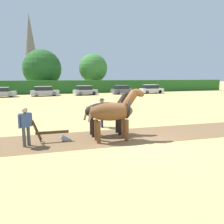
{
  "coord_description": "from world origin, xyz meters",
  "views": [
    {
      "loc": [
        -4.14,
        -8.67,
        2.94
      ],
      "look_at": [
        -0.65,
        2.33,
        1.1
      ],
      "focal_mm": 35.0,
      "sensor_mm": 36.0,
      "label": 1
    }
  ],
  "objects_px": {
    "parked_car_center_right": "(85,90)",
    "tree_center_left": "(42,69)",
    "farmer_beside_team": "(102,110)",
    "church_spire": "(30,49)",
    "draft_horse_lead_right": "(108,111)",
    "parked_car_right": "(122,90)",
    "draft_horse_lead_left": "(114,111)",
    "parked_car_center_left": "(1,92)",
    "parked_car_far_right": "(151,89)",
    "tree_center": "(93,68)",
    "farmer_at_plow": "(26,124)",
    "parked_car_center": "(44,91)",
    "plow": "(55,135)"
  },
  "relations": [
    {
      "from": "tree_center",
      "to": "church_spire",
      "type": "xyz_separation_m",
      "value": [
        -13.31,
        28.2,
        6.7
      ]
    },
    {
      "from": "farmer_beside_team",
      "to": "parked_car_center_right",
      "type": "bearing_deg",
      "value": 91.09
    },
    {
      "from": "tree_center",
      "to": "draft_horse_lead_left",
      "type": "relative_size",
      "value": 2.79
    },
    {
      "from": "farmer_beside_team",
      "to": "parked_car_right",
      "type": "relative_size",
      "value": 0.43
    },
    {
      "from": "tree_center_left",
      "to": "parked_car_center",
      "type": "distance_m",
      "value": 11.11
    },
    {
      "from": "draft_horse_lead_left",
      "to": "farmer_beside_team",
      "type": "distance_m",
      "value": 2.89
    },
    {
      "from": "farmer_beside_team",
      "to": "parked_car_right",
      "type": "height_order",
      "value": "farmer_beside_team"
    },
    {
      "from": "tree_center_left",
      "to": "parked_car_right",
      "type": "distance_m",
      "value": 17.23
    },
    {
      "from": "farmer_beside_team",
      "to": "tree_center_left",
      "type": "bearing_deg",
      "value": 104.62
    },
    {
      "from": "tree_center_left",
      "to": "parked_car_far_right",
      "type": "bearing_deg",
      "value": -28.81
    },
    {
      "from": "parked_car_center",
      "to": "parked_car_center_right",
      "type": "distance_m",
      "value": 6.51
    },
    {
      "from": "tree_center",
      "to": "parked_car_center_right",
      "type": "xyz_separation_m",
      "value": [
        -3.57,
        -9.4,
        -4.06
      ]
    },
    {
      "from": "parked_car_center_right",
      "to": "parked_car_center_left",
      "type": "bearing_deg",
      "value": 170.96
    },
    {
      "from": "draft_horse_lead_left",
      "to": "parked_car_center",
      "type": "xyz_separation_m",
      "value": [
        -2.85,
        26.79,
        -0.65
      ]
    },
    {
      "from": "draft_horse_lead_right",
      "to": "parked_car_center_left",
      "type": "xyz_separation_m",
      "value": [
        -9.05,
        25.47,
        -0.55
      ]
    },
    {
      "from": "draft_horse_lead_right",
      "to": "parked_car_center_right",
      "type": "xyz_separation_m",
      "value": [
        3.64,
        25.68,
        -0.51
      ]
    },
    {
      "from": "parked_car_center_right",
      "to": "draft_horse_lead_left",
      "type": "bearing_deg",
      "value": -107.75
    },
    {
      "from": "parked_car_right",
      "to": "parked_car_center_right",
      "type": "bearing_deg",
      "value": 176.51
    },
    {
      "from": "draft_horse_lead_left",
      "to": "parked_car_right",
      "type": "bearing_deg",
      "value": 70.84
    },
    {
      "from": "church_spire",
      "to": "parked_car_center_left",
      "type": "xyz_separation_m",
      "value": [
        -2.95,
        -37.8,
        -10.8
      ]
    },
    {
      "from": "farmer_at_plow",
      "to": "parked_car_center_right",
      "type": "relative_size",
      "value": 0.41
    },
    {
      "from": "parked_car_center_left",
      "to": "parked_car_center_right",
      "type": "height_order",
      "value": "parked_car_center_right"
    },
    {
      "from": "tree_center_left",
      "to": "plow",
      "type": "relative_size",
      "value": 4.96
    },
    {
      "from": "parked_car_center_right",
      "to": "tree_center_left",
      "type": "bearing_deg",
      "value": 112.54
    },
    {
      "from": "tree_center_left",
      "to": "parked_car_far_right",
      "type": "xyz_separation_m",
      "value": [
        18.96,
        -10.43,
        -3.88
      ]
    },
    {
      "from": "farmer_beside_team",
      "to": "farmer_at_plow",
      "type": "bearing_deg",
      "value": -138.41
    },
    {
      "from": "parked_car_center_left",
      "to": "plow",
      "type": "bearing_deg",
      "value": -77.31
    },
    {
      "from": "parked_car_right",
      "to": "parked_car_far_right",
      "type": "height_order",
      "value": "parked_car_far_right"
    },
    {
      "from": "tree_center",
      "to": "draft_horse_lead_right",
      "type": "distance_m",
      "value": 35.99
    },
    {
      "from": "farmer_at_plow",
      "to": "farmer_beside_team",
      "type": "height_order",
      "value": "farmer_beside_team"
    },
    {
      "from": "farmer_beside_team",
      "to": "parked_car_right",
      "type": "bearing_deg",
      "value": 76.5
    },
    {
      "from": "farmer_beside_team",
      "to": "parked_car_right",
      "type": "xyz_separation_m",
      "value": [
        10.18,
        24.13,
        -0.27
      ]
    },
    {
      "from": "parked_car_center_right",
      "to": "parked_car_far_right",
      "type": "relative_size",
      "value": 0.95
    },
    {
      "from": "draft_horse_lead_left",
      "to": "tree_center_left",
      "type": "bearing_deg",
      "value": 96.4
    },
    {
      "from": "tree_center_left",
      "to": "farmer_beside_team",
      "type": "height_order",
      "value": "tree_center_left"
    },
    {
      "from": "farmer_at_plow",
      "to": "parked_car_center",
      "type": "xyz_separation_m",
      "value": [
        1.01,
        26.47,
        -0.25
      ]
    },
    {
      "from": "parked_car_right",
      "to": "parked_car_far_right",
      "type": "distance_m",
      "value": 5.63
    },
    {
      "from": "draft_horse_lead_left",
      "to": "parked_car_center_left",
      "type": "xyz_separation_m",
      "value": [
        -9.02,
        26.58,
        -0.67
      ]
    },
    {
      "from": "church_spire",
      "to": "draft_horse_lead_left",
      "type": "distance_m",
      "value": 65.45
    },
    {
      "from": "plow",
      "to": "farmer_beside_team",
      "type": "xyz_separation_m",
      "value": [
        2.81,
        2.22,
        0.69
      ]
    },
    {
      "from": "tree_center_left",
      "to": "parked_car_far_right",
      "type": "relative_size",
      "value": 1.97
    },
    {
      "from": "farmer_beside_team",
      "to": "parked_car_center_right",
      "type": "xyz_separation_m",
      "value": [
        3.49,
        23.92,
        -0.26
      ]
    },
    {
      "from": "church_spire",
      "to": "parked_car_far_right",
      "type": "bearing_deg",
      "value": -59.6
    },
    {
      "from": "tree_center",
      "to": "farmer_at_plow",
      "type": "relative_size",
      "value": 4.62
    },
    {
      "from": "farmer_beside_team",
      "to": "draft_horse_lead_left",
      "type": "bearing_deg",
      "value": -84.17
    },
    {
      "from": "draft_horse_lead_right",
      "to": "parked_car_right",
      "type": "xyz_separation_m",
      "value": [
        10.34,
        25.88,
        -0.52
      ]
    },
    {
      "from": "tree_center_left",
      "to": "parked_car_right",
      "type": "xyz_separation_m",
      "value": [
        13.33,
        -10.2,
        -3.9
      ]
    },
    {
      "from": "tree_center_left",
      "to": "farmer_at_plow",
      "type": "relative_size",
      "value": 5.0
    },
    {
      "from": "church_spire",
      "to": "plow",
      "type": "relative_size",
      "value": 12.96
    },
    {
      "from": "farmer_beside_team",
      "to": "church_spire",
      "type": "bearing_deg",
      "value": 105.19
    }
  ]
}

